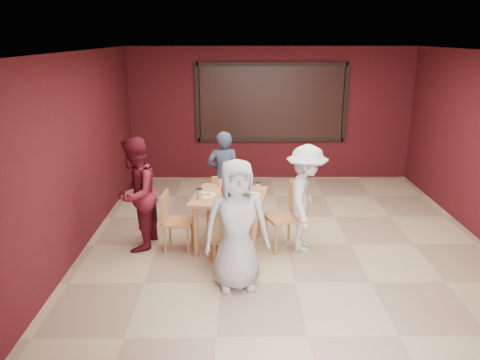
{
  "coord_description": "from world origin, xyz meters",
  "views": [
    {
      "loc": [
        -0.75,
        -6.4,
        3.01
      ],
      "look_at": [
        -0.69,
        -0.02,
        1.03
      ],
      "focal_mm": 35.0,
      "sensor_mm": 36.0,
      "label": 1
    }
  ],
  "objects_px": {
    "chair_front": "(226,234)",
    "chair_back": "(226,200)",
    "chair_right": "(288,212)",
    "diner_front": "(237,225)",
    "dining_table": "(229,202)",
    "diner_right": "(306,199)",
    "diner_left": "(136,194)",
    "diner_back": "(224,175)",
    "chair_left": "(173,218)"
  },
  "relations": [
    {
      "from": "chair_front",
      "to": "diner_right",
      "type": "relative_size",
      "value": 0.56
    },
    {
      "from": "chair_left",
      "to": "diner_front",
      "type": "distance_m",
      "value": 1.45
    },
    {
      "from": "chair_right",
      "to": "chair_front",
      "type": "bearing_deg",
      "value": -144.61
    },
    {
      "from": "diner_left",
      "to": "chair_left",
      "type": "bearing_deg",
      "value": 91.35
    },
    {
      "from": "diner_front",
      "to": "diner_left",
      "type": "bearing_deg",
      "value": 132.79
    },
    {
      "from": "dining_table",
      "to": "diner_back",
      "type": "relative_size",
      "value": 0.78
    },
    {
      "from": "chair_front",
      "to": "diner_left",
      "type": "relative_size",
      "value": 0.52
    },
    {
      "from": "chair_back",
      "to": "diner_left",
      "type": "distance_m",
      "value": 1.5
    },
    {
      "from": "diner_front",
      "to": "diner_back",
      "type": "distance_m",
      "value": 2.33
    },
    {
      "from": "diner_back",
      "to": "diner_right",
      "type": "xyz_separation_m",
      "value": [
        1.21,
        -1.26,
        0.03
      ]
    },
    {
      "from": "chair_front",
      "to": "chair_back",
      "type": "xyz_separation_m",
      "value": [
        -0.03,
        1.37,
        -0.01
      ]
    },
    {
      "from": "diner_back",
      "to": "diner_left",
      "type": "bearing_deg",
      "value": 39.05
    },
    {
      "from": "dining_table",
      "to": "diner_front",
      "type": "distance_m",
      "value": 1.17
    },
    {
      "from": "diner_front",
      "to": "chair_left",
      "type": "bearing_deg",
      "value": 121.28
    },
    {
      "from": "dining_table",
      "to": "diner_front",
      "type": "xyz_separation_m",
      "value": [
        0.1,
        -1.16,
        0.12
      ]
    },
    {
      "from": "diner_right",
      "to": "chair_right",
      "type": "bearing_deg",
      "value": 87.97
    },
    {
      "from": "diner_right",
      "to": "chair_left",
      "type": "bearing_deg",
      "value": 101.23
    },
    {
      "from": "chair_left",
      "to": "chair_right",
      "type": "bearing_deg",
      "value": 1.45
    },
    {
      "from": "chair_front",
      "to": "chair_back",
      "type": "distance_m",
      "value": 1.37
    },
    {
      "from": "chair_right",
      "to": "diner_left",
      "type": "distance_m",
      "value": 2.22
    },
    {
      "from": "diner_left",
      "to": "chair_right",
      "type": "bearing_deg",
      "value": 96.89
    },
    {
      "from": "chair_back",
      "to": "diner_back",
      "type": "distance_m",
      "value": 0.55
    },
    {
      "from": "diner_back",
      "to": "chair_right",
      "type": "bearing_deg",
      "value": 123.96
    },
    {
      "from": "chair_back",
      "to": "diner_back",
      "type": "bearing_deg",
      "value": 95.0
    },
    {
      "from": "diner_right",
      "to": "chair_front",
      "type": "bearing_deg",
      "value": 128.83
    },
    {
      "from": "chair_right",
      "to": "chair_left",
      "type": "bearing_deg",
      "value": -178.55
    },
    {
      "from": "chair_back",
      "to": "diner_back",
      "type": "relative_size",
      "value": 0.56
    },
    {
      "from": "chair_left",
      "to": "diner_back",
      "type": "distance_m",
      "value": 1.45
    },
    {
      "from": "chair_left",
      "to": "diner_left",
      "type": "relative_size",
      "value": 0.52
    },
    {
      "from": "dining_table",
      "to": "chair_front",
      "type": "bearing_deg",
      "value": -93.53
    },
    {
      "from": "diner_front",
      "to": "diner_left",
      "type": "relative_size",
      "value": 0.99
    },
    {
      "from": "chair_back",
      "to": "chair_left",
      "type": "bearing_deg",
      "value": -134.04
    },
    {
      "from": "chair_left",
      "to": "diner_right",
      "type": "xyz_separation_m",
      "value": [
        1.91,
        -0.02,
        0.3
      ]
    },
    {
      "from": "chair_right",
      "to": "diner_back",
      "type": "height_order",
      "value": "diner_back"
    },
    {
      "from": "chair_left",
      "to": "diner_front",
      "type": "height_order",
      "value": "diner_front"
    },
    {
      "from": "chair_right",
      "to": "diner_back",
      "type": "relative_size",
      "value": 0.65
    },
    {
      "from": "chair_left",
      "to": "diner_left",
      "type": "height_order",
      "value": "diner_left"
    },
    {
      "from": "chair_back",
      "to": "diner_right",
      "type": "xyz_separation_m",
      "value": [
        1.17,
        -0.79,
        0.3
      ]
    },
    {
      "from": "chair_right",
      "to": "diner_back",
      "type": "distance_m",
      "value": 1.56
    },
    {
      "from": "chair_back",
      "to": "diner_right",
      "type": "relative_size",
      "value": 0.55
    },
    {
      "from": "chair_left",
      "to": "dining_table",
      "type": "bearing_deg",
      "value": 5.77
    },
    {
      "from": "diner_right",
      "to": "diner_left",
      "type": "bearing_deg",
      "value": 100.06
    },
    {
      "from": "diner_back",
      "to": "diner_front",
      "type": "bearing_deg",
      "value": 90.32
    },
    {
      "from": "chair_back",
      "to": "chair_right",
      "type": "distance_m",
      "value": 1.18
    },
    {
      "from": "dining_table",
      "to": "chair_front",
      "type": "xyz_separation_m",
      "value": [
        -0.04,
        -0.68,
        -0.21
      ]
    },
    {
      "from": "chair_back",
      "to": "diner_front",
      "type": "relative_size",
      "value": 0.52
    },
    {
      "from": "diner_back",
      "to": "diner_right",
      "type": "distance_m",
      "value": 1.74
    },
    {
      "from": "diner_back",
      "to": "diner_right",
      "type": "bearing_deg",
      "value": 128.79
    },
    {
      "from": "diner_back",
      "to": "chair_back",
      "type": "bearing_deg",
      "value": 90.01
    },
    {
      "from": "diner_front",
      "to": "dining_table",
      "type": "bearing_deg",
      "value": 85.93
    }
  ]
}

